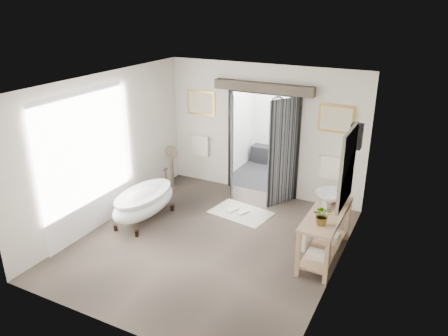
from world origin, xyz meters
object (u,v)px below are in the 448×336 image
(rug, at_px, (241,213))
(basin, at_px, (331,197))
(clawfoot_tub, at_px, (144,202))
(vanity, at_px, (323,231))

(rug, distance_m, basin, 2.16)
(clawfoot_tub, xyz_separation_m, rug, (1.59, 1.14, -0.40))
(vanity, xyz_separation_m, rug, (-1.92, 0.84, -0.50))
(rug, xyz_separation_m, basin, (1.90, -0.42, 0.94))
(vanity, bearing_deg, clawfoot_tub, -175.10)
(rug, bearing_deg, clawfoot_tub, -144.28)
(clawfoot_tub, bearing_deg, basin, 11.77)
(clawfoot_tub, bearing_deg, rug, 35.72)
(clawfoot_tub, height_order, rug, clawfoot_tub)
(basin, bearing_deg, vanity, -109.85)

